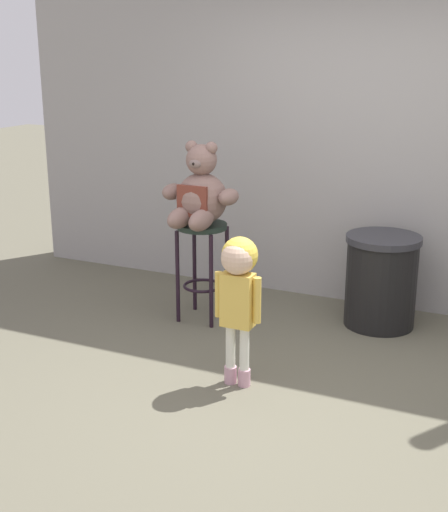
# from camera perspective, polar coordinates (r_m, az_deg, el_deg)

# --- Properties ---
(ground_plane) EXTENTS (24.00, 24.00, 0.00)m
(ground_plane) POSITION_cam_1_polar(r_m,az_deg,el_deg) (4.40, 4.92, -11.50)
(ground_plane) COLOR #5F5C4A
(building_wall) EXTENTS (6.40, 0.30, 3.63)m
(building_wall) POSITION_cam_1_polar(r_m,az_deg,el_deg) (5.81, 12.35, 13.82)
(building_wall) COLOR #9C9895
(building_wall) RESTS_ON ground_plane
(bar_stool_with_teddy) EXTENTS (0.38, 0.38, 0.78)m
(bar_stool_with_teddy) POSITION_cam_1_polar(r_m,az_deg,el_deg) (5.40, -1.79, 0.36)
(bar_stool_with_teddy) COLOR #1D2B23
(bar_stool_with_teddy) RESTS_ON ground_plane
(teddy_bear) EXTENTS (0.61, 0.55, 0.63)m
(teddy_bear) POSITION_cam_1_polar(r_m,az_deg,el_deg) (5.27, -1.99, 5.02)
(teddy_bear) COLOR #83645B
(teddy_bear) RESTS_ON bar_stool_with_teddy
(child_walking) EXTENTS (0.31, 0.25, 0.97)m
(child_walking) POSITION_cam_1_polar(r_m,az_deg,el_deg) (4.28, 1.19, -1.94)
(child_walking) COLOR #C894A5
(child_walking) RESTS_ON ground_plane
(trash_bin) EXTENTS (0.57, 0.57, 0.72)m
(trash_bin) POSITION_cam_1_polar(r_m,az_deg,el_deg) (5.46, 12.75, -1.97)
(trash_bin) COLOR black
(trash_bin) RESTS_ON ground_plane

